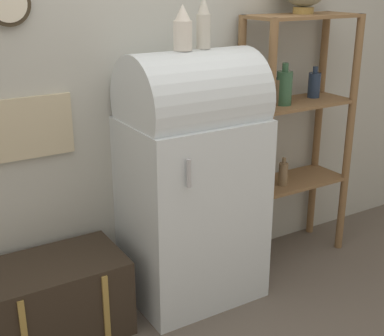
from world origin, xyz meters
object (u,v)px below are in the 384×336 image
(refrigerator, at_px, (192,177))
(vase_left, at_px, (183,29))
(vase_center, at_px, (204,24))
(suitcase_trunk, at_px, (53,300))

(refrigerator, relative_size, vase_left, 6.33)
(vase_center, bearing_deg, refrigerator, -175.41)
(vase_left, bearing_deg, vase_center, 2.57)
(suitcase_trunk, distance_m, vase_left, 1.55)
(refrigerator, bearing_deg, suitcase_trunk, 178.77)
(refrigerator, xyz_separation_m, vase_center, (0.07, 0.01, 0.83))
(suitcase_trunk, height_order, vase_center, vase_center)
(suitcase_trunk, xyz_separation_m, vase_left, (0.78, -0.02, 1.34))
(suitcase_trunk, relative_size, vase_left, 3.27)
(vase_center, bearing_deg, vase_left, -177.43)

